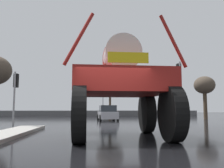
{
  "coord_description": "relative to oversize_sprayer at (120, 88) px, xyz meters",
  "views": [
    {
      "loc": [
        -0.61,
        -6.46,
        1.13
      ],
      "look_at": [
        0.27,
        6.0,
        2.46
      ],
      "focal_mm": 37.84,
      "sensor_mm": 36.0,
      "label": 1
    }
  ],
  "objects": [
    {
      "name": "roadside_barrier",
      "position": [
        -0.4,
        29.28,
        -1.58
      ],
      "size": [
        32.99,
        0.24,
        0.9
      ],
      "primitive_type": "cube",
      "color": "#59595B",
      "rests_on": "ground"
    },
    {
      "name": "ground_plane",
      "position": [
        -0.4,
        14.74,
        -2.03
      ],
      "size": [
        120.0,
        120.0,
        0.0
      ],
      "primitive_type": "plane",
      "color": "black"
    },
    {
      "name": "oversize_sprayer",
      "position": [
        0.0,
        0.0,
        0.0
      ],
      "size": [
        4.32,
        5.57,
        4.46
      ],
      "rotation": [
        0.0,
        0.0,
        1.61
      ],
      "color": "black",
      "rests_on": "ground"
    },
    {
      "name": "bare_tree_right",
      "position": [
        11.78,
        17.02,
        1.82
      ],
      "size": [
        2.42,
        2.42,
        4.98
      ],
      "color": "#473828",
      "rests_on": "ground"
    },
    {
      "name": "traffic_signal_near_right",
      "position": [
        4.39,
        5.01,
        1.01
      ],
      "size": [
        0.24,
        0.54,
        4.17
      ],
      "color": "gray",
      "rests_on": "ground"
    },
    {
      "name": "traffic_signal_far_left",
      "position": [
        0.02,
        22.54,
        0.77
      ],
      "size": [
        0.24,
        0.55,
        3.83
      ],
      "color": "gray",
      "rests_on": "ground"
    },
    {
      "name": "bare_tree_far_center",
      "position": [
        1.33,
        27.9,
        4.08
      ],
      "size": [
        4.37,
        4.37,
        8.0
      ],
      "color": "#473828",
      "rests_on": "ground"
    },
    {
      "name": "sedan_ahead",
      "position": [
        0.25,
        14.65,
        -1.31
      ],
      "size": [
        2.12,
        4.22,
        1.52
      ],
      "rotation": [
        0.0,
        0.0,
        1.65
      ],
      "color": "#B7B7BF",
      "rests_on": "ground"
    },
    {
      "name": "traffic_signal_near_left",
      "position": [
        -5.89,
        5.02,
        0.45
      ],
      "size": [
        0.24,
        0.54,
        3.4
      ],
      "color": "gray",
      "rests_on": "ground"
    },
    {
      "name": "median_island",
      "position": [
        -4.74,
        1.3,
        -1.95
      ],
      "size": [
        1.42,
        7.26,
        0.15
      ],
      "primitive_type": "cube",
      "color": "#B2AFA8",
      "rests_on": "ground"
    }
  ]
}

